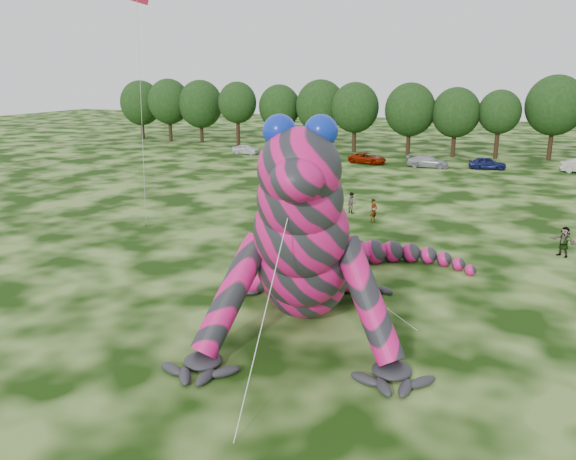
# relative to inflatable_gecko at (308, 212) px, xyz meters

# --- Properties ---
(ground) EXTENTS (240.00, 240.00, 0.00)m
(ground) POSITION_rel_inflatable_gecko_xyz_m (5.30, -3.54, -4.66)
(ground) COLOR #16330A
(ground) RESTS_ON ground
(inflatable_gecko) EXTENTS (20.18, 22.21, 9.31)m
(inflatable_gecko) POSITION_rel_inflatable_gecko_xyz_m (0.00, 0.00, 0.00)
(inflatable_gecko) COLOR #D4156D
(inflatable_gecko) RESTS_ON ground
(flying_kite) EXTENTS (4.12, 4.36, 16.00)m
(flying_kite) POSITION_rel_inflatable_gecko_xyz_m (-12.69, 5.87, 9.28)
(flying_kite) COLOR red
(flying_kite) RESTS_ON ground
(tree_0) EXTENTS (6.91, 6.22, 9.51)m
(tree_0) POSITION_rel_inflatable_gecko_xyz_m (-49.25, 55.70, 0.10)
(tree_0) COLOR black
(tree_0) RESTS_ON ground
(tree_1) EXTENTS (6.74, 6.07, 9.81)m
(tree_1) POSITION_rel_inflatable_gecko_xyz_m (-43.05, 54.51, 0.25)
(tree_1) COLOR black
(tree_1) RESTS_ON ground
(tree_2) EXTENTS (7.04, 6.34, 9.64)m
(tree_2) POSITION_rel_inflatable_gecko_xyz_m (-37.71, 55.22, 0.16)
(tree_2) COLOR black
(tree_2) RESTS_ON ground
(tree_3) EXTENTS (5.81, 5.23, 9.44)m
(tree_3) POSITION_rel_inflatable_gecko_xyz_m (-30.41, 53.53, 0.06)
(tree_3) COLOR black
(tree_3) RESTS_ON ground
(tree_4) EXTENTS (6.22, 5.60, 9.06)m
(tree_4) POSITION_rel_inflatable_gecko_xyz_m (-24.34, 55.17, -0.13)
(tree_4) COLOR black
(tree_4) RESTS_ON ground
(tree_5) EXTENTS (7.16, 6.44, 9.80)m
(tree_5) POSITION_rel_inflatable_gecko_xyz_m (-17.82, 54.90, 0.24)
(tree_5) COLOR black
(tree_5) RESTS_ON ground
(tree_6) EXTENTS (6.52, 5.86, 9.49)m
(tree_6) POSITION_rel_inflatable_gecko_xyz_m (-12.25, 53.15, 0.09)
(tree_6) COLOR black
(tree_6) RESTS_ON ground
(tree_7) EXTENTS (6.68, 6.01, 9.48)m
(tree_7) POSITION_rel_inflatable_gecko_xyz_m (-4.78, 53.27, 0.08)
(tree_7) COLOR black
(tree_7) RESTS_ON ground
(tree_8) EXTENTS (6.14, 5.53, 8.94)m
(tree_8) POSITION_rel_inflatable_gecko_xyz_m (1.09, 53.45, -0.19)
(tree_8) COLOR black
(tree_8) RESTS_ON ground
(tree_9) EXTENTS (5.27, 4.74, 8.68)m
(tree_9) POSITION_rel_inflatable_gecko_xyz_m (6.37, 53.81, -0.32)
(tree_9) COLOR black
(tree_9) RESTS_ON ground
(tree_10) EXTENTS (7.09, 6.38, 10.50)m
(tree_10) POSITION_rel_inflatable_gecko_xyz_m (12.70, 55.04, 0.59)
(tree_10) COLOR black
(tree_10) RESTS_ON ground
(car_0) EXTENTS (3.95, 1.89, 1.30)m
(car_0) POSITION_rel_inflatable_gecko_xyz_m (-25.29, 45.59, -4.01)
(car_0) COLOR white
(car_0) RESTS_ON ground
(car_1) EXTENTS (4.40, 1.76, 1.42)m
(car_1) POSITION_rel_inflatable_gecko_xyz_m (-20.13, 44.80, -3.95)
(car_1) COLOR black
(car_1) RESTS_ON ground
(car_2) EXTENTS (4.96, 2.99, 1.29)m
(car_2) POSITION_rel_inflatable_gecko_xyz_m (-7.95, 43.68, -4.01)
(car_2) COLOR #831501
(car_2) RESTS_ON ground
(car_3) EXTENTS (4.79, 1.98, 1.38)m
(car_3) POSITION_rel_inflatable_gecko_xyz_m (-0.69, 43.46, -3.96)
(car_3) COLOR #A0A4A9
(car_3) RESTS_ON ground
(car_4) EXTENTS (4.30, 2.18, 1.41)m
(car_4) POSITION_rel_inflatable_gecko_xyz_m (5.83, 44.63, -3.95)
(car_4) COLOR #11164B
(car_4) RESTS_ON ground
(spectator_4) EXTENTS (0.89, 0.63, 1.71)m
(spectator_4) POSITION_rel_inflatable_gecko_xyz_m (-12.77, 30.85, -3.80)
(spectator_4) COLOR gray
(spectator_4) RESTS_ON ground
(spectator_5) EXTENTS (1.69, 1.44, 1.83)m
(spectator_5) POSITION_rel_inflatable_gecko_xyz_m (11.72, 12.94, -3.74)
(spectator_5) COLOR gray
(spectator_5) RESTS_ON ground
(spectator_1) EXTENTS (1.01, 0.97, 1.65)m
(spectator_1) POSITION_rel_inflatable_gecko_xyz_m (-3.06, 18.79, -3.83)
(spectator_1) COLOR gray
(spectator_1) RESTS_ON ground
(spectator_0) EXTENTS (0.66, 0.76, 1.76)m
(spectator_0) POSITION_rel_inflatable_gecko_xyz_m (-0.75, 16.52, -3.78)
(spectator_0) COLOR gray
(spectator_0) RESTS_ON ground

